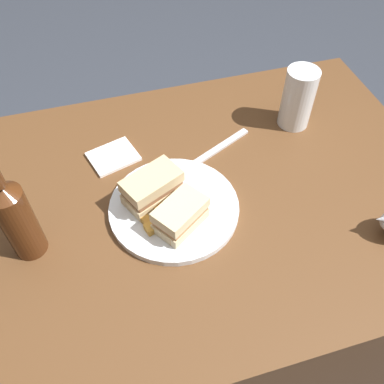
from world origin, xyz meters
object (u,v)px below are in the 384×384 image
pint_glass (297,102)px  cider_bottle (15,216)px  sandwich_half_left (152,188)px  fork (221,147)px  napkin (113,156)px  plate (174,208)px  sandwich_half_right (180,215)px

pint_glass → cider_bottle: bearing=-163.0°
cider_bottle → sandwich_half_left: bearing=9.9°
pint_glass → fork: pint_glass is taller
cider_bottle → pint_glass: bearing=17.0°
pint_glass → napkin: 0.48m
sandwich_half_left → napkin: size_ratio=1.29×
plate → fork: bearing=44.2°
plate → sandwich_half_right: 0.06m
plate → cider_bottle: size_ratio=1.03×
sandwich_half_right → fork: sandwich_half_right is taller
pint_glass → fork: (-0.21, -0.04, -0.06)m
sandwich_half_right → sandwich_half_left: bearing=115.2°
pint_glass → napkin: bearing=179.7°
sandwich_half_left → pint_glass: 0.44m
sandwich_half_right → cider_bottle: size_ratio=0.46×
plate → pint_glass: bearing=27.5°
sandwich_half_left → fork: sandwich_half_left is taller
napkin → fork: bearing=-8.7°
napkin → plate: bearing=-62.4°
plate → pint_glass: 0.42m
sandwich_half_right → pint_glass: size_ratio=0.81×
sandwich_half_right → fork: size_ratio=0.71×
pint_glass → sandwich_half_left: bearing=-158.7°
sandwich_half_left → napkin: sandwich_half_left is taller
plate → sandwich_half_left: size_ratio=2.00×
plate → napkin: 0.22m
pint_glass → cider_bottle: (-0.67, -0.21, 0.04)m
pint_glass → sandwich_half_right: bearing=-146.6°
napkin → sandwich_half_left: bearing=-68.4°
cider_bottle → napkin: size_ratio=2.51×
sandwich_half_left → sandwich_half_right: 0.09m
napkin → pint_glass: bearing=-0.3°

